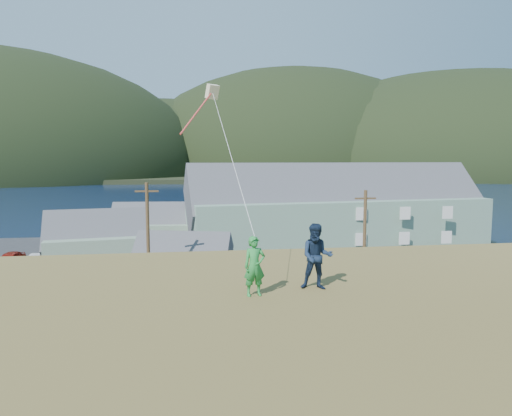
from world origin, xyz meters
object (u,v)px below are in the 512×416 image
Objects in this scene: shed_palegreen_near at (98,243)px; kite_flyer_navy at (317,257)px; shed_white at (182,267)px; shed_palegreen_far at (155,227)px; kite_flyer_green at (255,266)px; lodge at (338,210)px; wharf at (158,227)px.

shed_palegreen_near is 36.34m from kite_flyer_navy.
shed_white is 0.82× the size of shed_palegreen_far.
kite_flyer_green is at bearing -69.18° from shed_white.
lodge is 22.17m from shed_palegreen_far.
lodge is at bearing -4.77° from shed_palegreen_far.
kite_flyer_navy reaches higher than shed_palegreen_far.
shed_palegreen_near is at bearing 145.29° from shed_white.
wharf is 16.28× the size of kite_flyer_green.
shed_white is at bearing -145.30° from lodge.
wharf is at bearing 97.07° from shed_palegreen_far.
shed_palegreen_far reaches higher than wharf.
lodge is 3.47× the size of shed_palegreen_far.
kite_flyer_green reaches higher than shed_white.
lodge reaches higher than shed_palegreen_far.
kite_flyer_green is (6.40, -43.94, 5.38)m from shed_palegreen_far.
lodge is 4.24× the size of shed_white.
shed_white is (-18.01, -16.28, -2.48)m from lodge.
shed_palegreen_far is at bearing -87.17° from wharf.
wharf is 3.01× the size of shed_white.
lodge is 42.46m from kite_flyer_navy.
kite_flyer_navy is (8.20, -43.54, 5.50)m from shed_palegreen_far.
shed_palegreen_near is at bearing -110.58° from shed_palegreen_far.
lodge is 19.90× the size of kite_flyer_navy.
shed_palegreen_far is (-21.79, 3.45, -2.20)m from lodge.
kite_flyer_navy is (8.93, -58.22, 7.67)m from wharf.
shed_palegreen_near is at bearing 124.67° from kite_flyer_navy.
lodge reaches higher than wharf.
kite_flyer_green is 1.85m from kite_flyer_navy.
kite_flyer_green is at bearing -83.07° from wharf.
wharf is at bearing 71.22° from shed_palegreen_near.
lodge is 22.96× the size of kite_flyer_green.
shed_white is 25.00m from kite_flyer_green.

